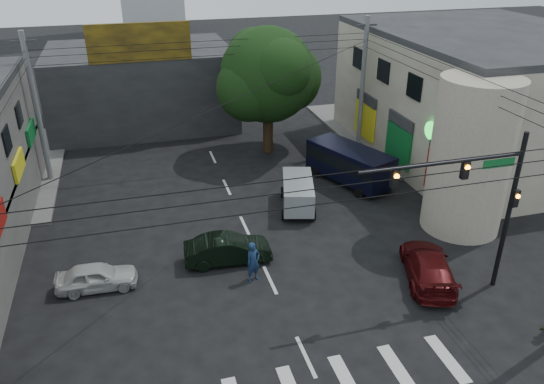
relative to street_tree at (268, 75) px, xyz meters
name	(u,v)px	position (x,y,z in m)	size (l,w,h in m)	color
ground	(283,307)	(-4.00, -17.00, -5.47)	(160.00, 160.00, 0.00)	black
sidewalk_far_right	(435,128)	(14.00, 1.00, -5.40)	(16.00, 16.00, 0.15)	#514F4C
building_right	(482,97)	(14.00, -4.00, -1.47)	(14.00, 18.00, 8.00)	gray
corner_column	(470,157)	(7.00, -13.00, -1.47)	(4.00, 4.00, 8.00)	gray
building_far	(142,86)	(-8.00, 9.00, -2.47)	(14.00, 10.00, 6.00)	#232326
billboard	(139,42)	(-8.00, 4.10, 1.83)	(7.00, 0.30, 2.60)	olive
street_tree	(268,75)	(0.00, 0.00, 0.00)	(6.40, 6.40, 8.70)	black
traffic_gantry	(479,192)	(3.82, -18.00, -0.64)	(7.10, 0.35, 7.20)	black
utility_pole_far_left	(37,110)	(-14.50, -1.00, -0.87)	(0.32, 0.32, 9.20)	#59595B
utility_pole_far_right	(362,85)	(6.50, -1.00, -0.87)	(0.32, 0.32, 9.20)	#59595B
dark_sedan	(228,249)	(-5.52, -13.01, -4.80)	(4.18, 1.69, 1.35)	black
white_compact	(96,277)	(-11.47, -13.51, -4.88)	(3.53, 1.52, 1.19)	#B6B6B2
maroon_sedan	(428,266)	(2.84, -16.84, -4.78)	(3.41, 5.14, 1.38)	#41090A
silver_minivan	(298,195)	(-0.64, -8.73, -4.63)	(2.63, 4.21, 1.68)	#A6A9AE
navy_van	(350,166)	(3.50, -6.35, -4.33)	(4.17, 6.09, 2.28)	black
traffic_officer	(253,262)	(-4.71, -14.78, -4.51)	(0.82, 0.70, 1.92)	#142849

